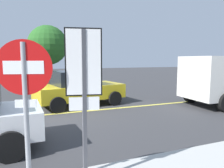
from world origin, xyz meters
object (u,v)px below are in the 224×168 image
speed_limit_sign (84,80)px  stop_sign (25,94)px  tree_left_verge (48,45)px  car_yellow_approaching (78,88)px

speed_limit_sign → stop_sign: bearing=174.3°
stop_sign → tree_left_verge: (1.23, 10.98, 1.35)m
stop_sign → tree_left_verge: 11.13m
speed_limit_sign → car_yellow_approaching: size_ratio=0.61×
speed_limit_sign → car_yellow_approaching: (1.28, 6.30, -0.98)m
stop_sign → speed_limit_sign: size_ratio=0.93×
stop_sign → speed_limit_sign: bearing=-5.7°
car_yellow_approaching → tree_left_verge: 5.30m
stop_sign → tree_left_verge: tree_left_verge is taller
car_yellow_approaching → stop_sign: bearing=-108.6°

